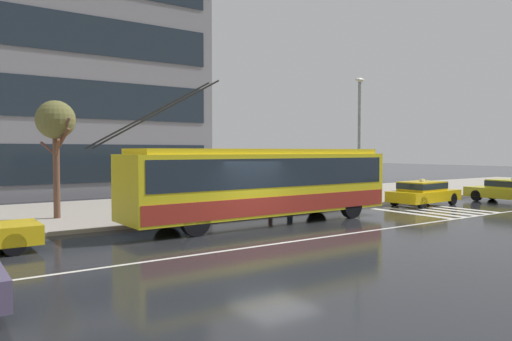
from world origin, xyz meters
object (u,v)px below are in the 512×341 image
taxi_cross_traffic (512,190)px  pedestrian_approaching_curb (291,174)px  pedestrian_at_shelter (271,186)px  taxi_ahead_of_bus (423,192)px  trolleybus (264,182)px  street_lamp (359,129)px  street_tree_bare (56,123)px

taxi_cross_traffic → pedestrian_approaching_curb: 13.13m
pedestrian_at_shelter → pedestrian_approaching_curb: 1.71m
taxi_ahead_of_bus → pedestrian_approaching_curb: (-7.38, 1.88, 1.07)m
trolleybus → taxi_cross_traffic: bearing=-6.5°
street_lamp → street_tree_bare: 14.64m
trolleybus → taxi_ahead_of_bus: (10.48, 0.22, -0.92)m
trolleybus → street_tree_bare: trolleybus is taller
pedestrian_at_shelter → street_lamp: 5.64m
taxi_ahead_of_bus → street_lamp: 4.75m
pedestrian_approaching_curb → street_lamp: street_lamp is taller
trolleybus → taxi_ahead_of_bus: 10.52m
pedestrian_approaching_curb → street_lamp: bearing=0.1°
taxi_ahead_of_bus → trolleybus: bearing=-178.8°
trolleybus → pedestrian_approaching_curb: 3.75m
street_tree_bare → taxi_ahead_of_bus: bearing=-15.7°
pedestrian_at_shelter → street_tree_bare: street_tree_bare is taller
pedestrian_approaching_curb → street_tree_bare: street_tree_bare is taller
street_lamp → taxi_ahead_of_bus: bearing=-33.7°
taxi_cross_traffic → taxi_ahead_of_bus: bearing=158.7°
taxi_cross_traffic → street_tree_bare: (-22.30, 6.84, 3.27)m
pedestrian_at_shelter → pedestrian_approaching_curb: size_ratio=0.83×
trolleybus → street_tree_bare: size_ratio=2.64×
taxi_cross_traffic → street_tree_bare: street_tree_bare is taller
pedestrian_at_shelter → pedestrian_approaching_curb: pedestrian_approaching_curb is taller
pedestrian_approaching_curb → street_lamp: (4.54, 0.01, 2.24)m
trolleybus → taxi_ahead_of_bus: trolleybus is taller
pedestrian_at_shelter → street_lamp: (4.60, -1.57, 2.87)m
taxi_ahead_of_bus → pedestrian_approaching_curb: 7.69m
trolleybus → pedestrian_approaching_curb: trolleybus is taller
pedestrian_at_shelter → street_lamp: size_ratio=0.26×
taxi_cross_traffic → pedestrian_approaching_curb: pedestrian_approaching_curb is taller
street_tree_bare → trolleybus: bearing=-37.1°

